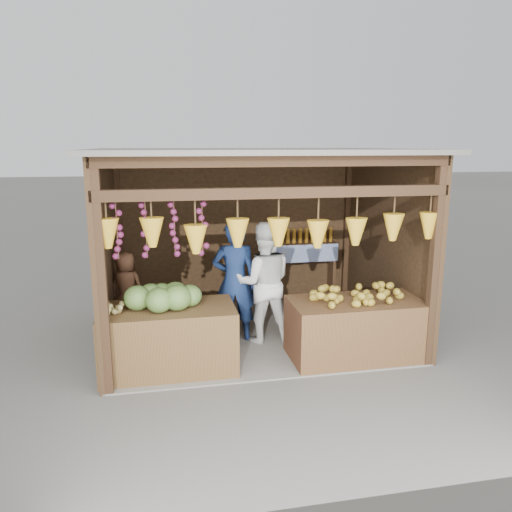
{
  "coord_description": "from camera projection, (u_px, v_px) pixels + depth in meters",
  "views": [
    {
      "loc": [
        -1.32,
        -6.76,
        2.71
      ],
      "look_at": [
        0.0,
        -0.1,
        1.2
      ],
      "focal_mm": 35.0,
      "sensor_mm": 36.0,
      "label": 1
    }
  ],
  "objects": [
    {
      "name": "ground",
      "position": [
        255.0,
        334.0,
        7.31
      ],
      "size": [
        80.0,
        80.0,
        0.0
      ],
      "primitive_type": "plane",
      "color": "#514F49",
      "rests_on": "ground"
    },
    {
      "name": "stall_structure",
      "position": [
        253.0,
        222.0,
        6.9
      ],
      "size": [
        4.3,
        3.3,
        2.66
      ],
      "color": "slate",
      "rests_on": "ground"
    },
    {
      "name": "back_shelf",
      "position": [
        300.0,
        255.0,
        8.55
      ],
      "size": [
        1.25,
        0.32,
        1.32
      ],
      "color": "#382314",
      "rests_on": "ground"
    },
    {
      "name": "counter_left",
      "position": [
        168.0,
        339.0,
        6.06
      ],
      "size": [
        1.61,
        0.85,
        0.8
      ],
      "primitive_type": "cube",
      "color": "#4B3019",
      "rests_on": "ground"
    },
    {
      "name": "counter_right",
      "position": [
        355.0,
        329.0,
        6.43
      ],
      "size": [
        1.69,
        0.85,
        0.77
      ],
      "primitive_type": "cube",
      "color": "#4E2B1A",
      "rests_on": "ground"
    },
    {
      "name": "stool",
      "position": [
        129.0,
        331.0,
        7.03
      ],
      "size": [
        0.3,
        0.3,
        0.28
      ],
      "primitive_type": "cube",
      "color": "black",
      "rests_on": "ground"
    },
    {
      "name": "man_standing",
      "position": [
        235.0,
        281.0,
        6.92
      ],
      "size": [
        0.69,
        0.53,
        1.72
      ],
      "primitive_type": "imported",
      "rotation": [
        0.0,
        0.0,
        2.95
      ],
      "color": "navy",
      "rests_on": "ground"
    },
    {
      "name": "woman_standing",
      "position": [
        264.0,
        282.0,
        6.91
      ],
      "size": [
        0.89,
        0.73,
        1.7
      ],
      "primitive_type": "imported",
      "rotation": [
        0.0,
        0.0,
        3.04
      ],
      "color": "white",
      "rests_on": "ground"
    },
    {
      "name": "vendor_seated",
      "position": [
        127.0,
        288.0,
        6.89
      ],
      "size": [
        0.58,
        0.5,
        1.0
      ],
      "primitive_type": "imported",
      "rotation": [
        0.0,
        0.0,
        2.68
      ],
      "color": "brown",
      "rests_on": "stool"
    },
    {
      "name": "melon_pile",
      "position": [
        164.0,
        295.0,
        5.94
      ],
      "size": [
        1.0,
        0.5,
        0.32
      ],
      "primitive_type": null,
      "color": "#1D4612",
      "rests_on": "counter_left"
    },
    {
      "name": "tanfruit_pile",
      "position": [
        113.0,
        308.0,
        5.76
      ],
      "size": [
        0.34,
        0.4,
        0.13
      ],
      "primitive_type": null,
      "color": "olive",
      "rests_on": "counter_left"
    },
    {
      "name": "mango_pile",
      "position": [
        360.0,
        292.0,
        6.32
      ],
      "size": [
        1.4,
        0.64,
        0.22
      ],
      "primitive_type": null,
      "color": "orange",
      "rests_on": "counter_right"
    }
  ]
}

